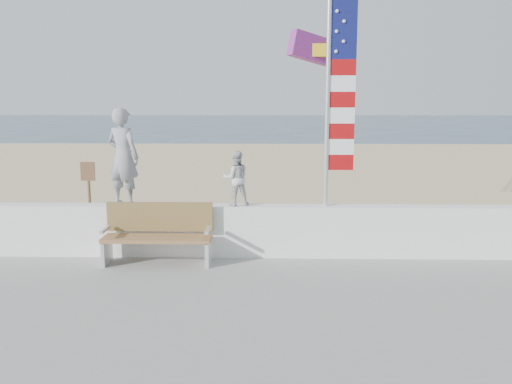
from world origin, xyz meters
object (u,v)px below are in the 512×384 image
(adult, at_px, (123,157))
(child, at_px, (236,178))
(bench, at_px, (158,233))
(flag, at_px, (335,94))

(adult, bearing_deg, child, -157.00)
(adult, distance_m, child, 1.98)
(adult, height_order, bench, adult)
(bench, bearing_deg, adult, 145.60)
(adult, relative_size, bench, 0.94)
(bench, bearing_deg, flag, 8.72)
(adult, relative_size, child, 1.77)
(adult, relative_size, flag, 0.48)
(bench, bearing_deg, child, 19.49)
(child, distance_m, bench, 1.61)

